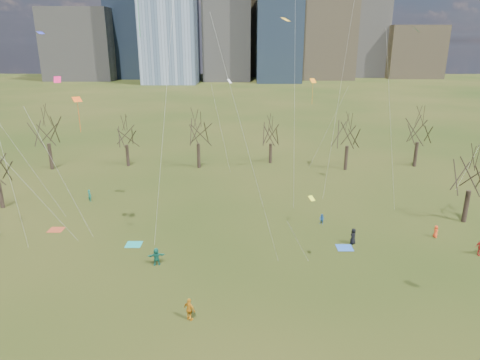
{
  "coord_description": "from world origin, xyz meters",
  "views": [
    {
      "loc": [
        0.27,
        -27.94,
        20.05
      ],
      "look_at": [
        0.0,
        12.0,
        7.0
      ],
      "focal_mm": 32.0,
      "sensor_mm": 36.0,
      "label": 1
    }
  ],
  "objects_px": {
    "blanket_crimson": "(56,230)",
    "blanket_navy": "(345,248)",
    "blanket_teal": "(134,244)",
    "person_4": "(190,310)"
  },
  "relations": [
    {
      "from": "blanket_crimson",
      "to": "blanket_navy",
      "type": "bearing_deg",
      "value": -7.53
    },
    {
      "from": "blanket_crimson",
      "to": "blanket_teal",
      "type": "bearing_deg",
      "value": -20.34
    },
    {
      "from": "blanket_teal",
      "to": "blanket_crimson",
      "type": "height_order",
      "value": "same"
    },
    {
      "from": "blanket_navy",
      "to": "person_4",
      "type": "xyz_separation_m",
      "value": [
        -14.34,
        -11.89,
        0.9
      ]
    },
    {
      "from": "blanket_navy",
      "to": "blanket_crimson",
      "type": "bearing_deg",
      "value": 172.47
    },
    {
      "from": "blanket_teal",
      "to": "blanket_crimson",
      "type": "bearing_deg",
      "value": 159.66
    },
    {
      "from": "blanket_navy",
      "to": "blanket_crimson",
      "type": "xyz_separation_m",
      "value": [
        -31.16,
        4.12,
        0.0
      ]
    },
    {
      "from": "blanket_teal",
      "to": "person_4",
      "type": "xyz_separation_m",
      "value": [
        7.29,
        -12.48,
        0.9
      ]
    },
    {
      "from": "blanket_navy",
      "to": "blanket_crimson",
      "type": "relative_size",
      "value": 1.0
    },
    {
      "from": "blanket_teal",
      "to": "blanket_crimson",
      "type": "distance_m",
      "value": 10.17
    }
  ]
}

